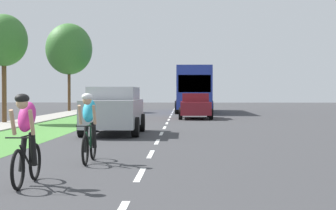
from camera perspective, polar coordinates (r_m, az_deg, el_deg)
ground_plane at (r=22.44m, az=-0.55°, el=-2.74°), size 120.00×120.00×0.00m
grass_verge at (r=23.19m, az=-13.21°, el=-2.63°), size 2.99×70.00×0.01m
lane_markings_center at (r=26.43m, az=-0.23°, el=-2.11°), size 0.12×54.30×0.01m
cyclist_lead at (r=9.75m, az=-14.48°, el=-3.36°), size 0.42×1.72×1.58m
cyclist_trailing at (r=12.59m, az=-8.19°, el=-2.27°), size 0.42×1.72×1.58m
suv_silver at (r=21.00m, az=-5.63°, el=-0.44°), size 2.15×4.70×1.79m
sedan_maroon at (r=33.09m, az=2.84°, el=-0.08°), size 1.98×4.30×1.52m
bus_blue at (r=43.66m, az=2.61°, el=1.86°), size 2.78×11.60×3.48m
street_tree_near at (r=29.45m, az=-16.65°, el=6.40°), size 2.41×2.41×5.58m
street_tree_far at (r=45.68m, az=-10.22°, el=5.72°), size 3.78×3.78×7.18m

